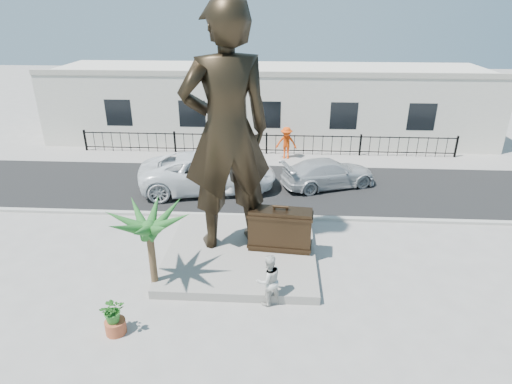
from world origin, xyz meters
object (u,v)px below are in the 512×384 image
suitcase (280,229)px  car_white (208,172)px  statue (226,132)px  tourist (269,280)px

suitcase → car_white: 6.73m
statue → suitcase: bearing=147.9°
statue → car_white: statue is taller
statue → car_white: bearing=-92.8°
statue → suitcase: (1.84, -0.40, -3.36)m
tourist → car_white: bearing=-96.8°
suitcase → car_white: (-3.46, 5.77, -0.16)m
suitcase → tourist: size_ratio=1.31×
tourist → suitcase: bearing=-124.0°
statue → car_white: size_ratio=1.28×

